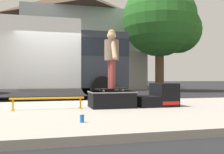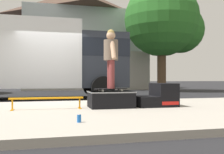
% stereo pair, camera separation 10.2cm
% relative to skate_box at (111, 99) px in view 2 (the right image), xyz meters
% --- Properties ---
extents(ground_plane, '(140.00, 140.00, 0.00)m').
position_rel_skate_box_xyz_m(ground_plane, '(-1.33, 2.59, -0.33)').
color(ground_plane, black).
extents(sidewalk_slab, '(50.00, 5.00, 0.12)m').
position_rel_skate_box_xyz_m(sidewalk_slab, '(-1.33, -0.41, -0.27)').
color(sidewalk_slab, '#A8A093').
rests_on(sidewalk_slab, ground).
extents(skate_box, '(1.04, 0.76, 0.39)m').
position_rel_skate_box_xyz_m(skate_box, '(0.00, 0.00, 0.00)').
color(skate_box, black).
rests_on(skate_box, sidewalk_slab).
extents(kicker_ramp, '(0.98, 0.77, 0.57)m').
position_rel_skate_box_xyz_m(kicker_ramp, '(1.21, -0.00, 0.03)').
color(kicker_ramp, black).
rests_on(kicker_ramp, sidewalk_slab).
extents(grind_rail, '(1.62, 0.28, 0.27)m').
position_rel_skate_box_xyz_m(grind_rail, '(-1.48, -0.02, -0.00)').
color(grind_rail, orange).
rests_on(grind_rail, sidewalk_slab).
extents(skateboard, '(0.80, 0.35, 0.07)m').
position_rel_skate_box_xyz_m(skateboard, '(-0.01, -0.05, 0.24)').
color(skateboard, black).
rests_on(skateboard, skate_box).
extents(skater_kid, '(0.34, 0.72, 1.40)m').
position_rel_skate_box_xyz_m(skater_kid, '(-0.01, -0.05, 1.07)').
color(skater_kid, brown).
rests_on(skater_kid, skateboard).
extents(soda_can, '(0.07, 0.07, 0.13)m').
position_rel_skate_box_xyz_m(soda_can, '(-0.98, -1.94, -0.14)').
color(soda_can, '#1959B2').
rests_on(soda_can, sidewalk_slab).
extents(box_truck, '(6.91, 2.63, 3.05)m').
position_rel_skate_box_xyz_m(box_truck, '(-1.76, 4.79, 1.37)').
color(box_truck, silver).
rests_on(box_truck, ground).
extents(street_tree_neighbour, '(5.26, 4.78, 7.03)m').
position_rel_skate_box_xyz_m(street_tree_neighbour, '(5.91, 9.38, 4.17)').
color(street_tree_neighbour, brown).
rests_on(street_tree_neighbour, ground).
extents(house_behind, '(9.54, 8.23, 8.40)m').
position_rel_skate_box_xyz_m(house_behind, '(1.29, 15.92, 3.92)').
color(house_behind, silver).
rests_on(house_behind, ground).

